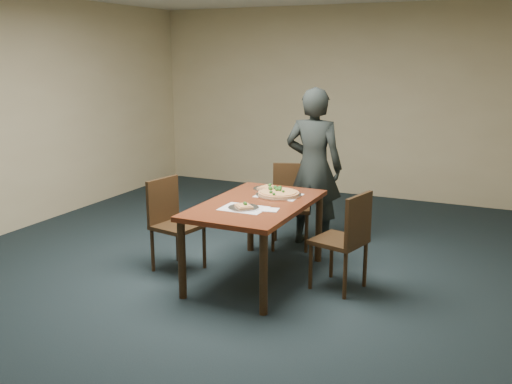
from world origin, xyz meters
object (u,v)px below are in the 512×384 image
at_px(slice_plate_far, 267,188).
at_px(chair_far, 291,200).
at_px(diner, 314,167).
at_px(pizza_pan, 278,193).
at_px(chair_right, 347,236).
at_px(chair_left, 172,219).
at_px(dining_table, 256,212).
at_px(slice_plate_near, 244,207).

bearing_deg(slice_plate_far, chair_far, 83.97).
xyz_separation_m(chair_far, diner, (0.20, 0.15, 0.36)).
bearing_deg(pizza_pan, chair_right, -17.92).
xyz_separation_m(chair_left, pizza_pan, (0.95, 0.45, 0.26)).
distance_m(chair_left, diner, 1.70).
distance_m(chair_far, chair_right, 1.35).
xyz_separation_m(chair_right, pizza_pan, (-0.77, 0.25, 0.26)).
bearing_deg(diner, chair_right, 118.86).
bearing_deg(chair_far, slice_plate_far, -115.10).
distance_m(dining_table, slice_plate_near, 0.26).
height_order(chair_left, slice_plate_far, chair_left).
distance_m(chair_left, slice_plate_near, 0.90).
height_order(chair_far, chair_right, same).
relative_size(dining_table, slice_plate_far, 5.36).
bearing_deg(chair_right, slice_plate_near, -55.31).
xyz_separation_m(pizza_pan, slice_plate_far, (-0.21, 0.20, -0.01)).
bearing_deg(diner, chair_left, 49.48).
height_order(slice_plate_near, slice_plate_far, slice_plate_near).
height_order(chair_far, slice_plate_near, chair_far).
relative_size(dining_table, pizza_pan, 3.38).
xyz_separation_m(chair_left, chair_right, (1.72, 0.20, 0.00)).
bearing_deg(slice_plate_near, pizza_pan, 80.51).
bearing_deg(diner, dining_table, 80.08).
distance_m(diner, slice_plate_far, 0.74).
bearing_deg(chair_far, slice_plate_near, -106.52).
height_order(chair_left, diner, diner).
xyz_separation_m(dining_table, slice_plate_far, (-0.13, 0.53, 0.10)).
bearing_deg(dining_table, chair_far, 93.69).
bearing_deg(slice_plate_far, pizza_pan, -42.72).
relative_size(dining_table, slice_plate_near, 5.36).
bearing_deg(diner, pizza_pan, 83.20).
bearing_deg(pizza_pan, slice_plate_far, 137.28).
xyz_separation_m(dining_table, chair_right, (0.85, 0.09, -0.14)).
relative_size(chair_left, diner, 0.52).
bearing_deg(slice_plate_far, chair_right, -24.36).
xyz_separation_m(chair_left, slice_plate_far, (0.74, 0.64, 0.25)).
bearing_deg(slice_plate_near, chair_left, 171.64).
height_order(chair_far, slice_plate_far, chair_far).
relative_size(chair_right, pizza_pan, 2.05).
bearing_deg(slice_plate_near, chair_right, 20.69).
bearing_deg(pizza_pan, diner, 86.80).
bearing_deg(slice_plate_near, slice_plate_far, 98.51).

